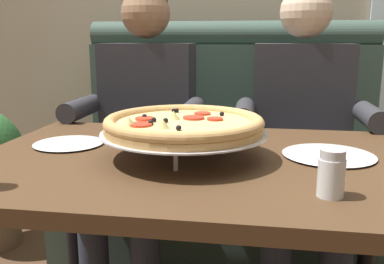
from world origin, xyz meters
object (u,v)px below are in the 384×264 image
object	(u,v)px
booth_bench	(224,171)
dining_table	(200,188)
pizza	(184,125)
plate_near_right	(329,153)
diner_left	(143,117)
plate_near_left	(69,142)
shaker_pepper_flakes	(331,177)
diner_right	(302,122)

from	to	relation	value
booth_bench	dining_table	xyz separation A→B (m)	(0.00, -0.88, 0.23)
pizza	plate_near_right	world-z (taller)	pizza
diner_left	plate_near_left	distance (m)	0.55
booth_bench	diner_left	size ratio (longest dim) A/B	1.16
diner_left	plate_near_right	size ratio (longest dim) A/B	5.06
pizza	dining_table	bearing A→B (deg)	13.42
dining_table	pizza	xyz separation A→B (m)	(-0.04, -0.01, 0.18)
dining_table	plate_near_left	bearing A→B (deg)	170.13
diner_left	shaker_pepper_flakes	xyz separation A→B (m)	(0.64, -0.87, 0.05)
diner_left	diner_right	distance (m)	0.67
dining_table	diner_right	distance (m)	0.71
plate_near_left	plate_near_right	world-z (taller)	same
dining_table	diner_right	xyz separation A→B (m)	(0.33, 0.62, 0.08)
plate_near_left	booth_bench	bearing A→B (deg)	62.84
booth_bench	dining_table	size ratio (longest dim) A/B	1.19
booth_bench	plate_near_left	bearing A→B (deg)	-117.16
shaker_pepper_flakes	plate_near_left	size ratio (longest dim) A/B	0.47
dining_table	diner_right	bearing A→B (deg)	61.63
booth_bench	plate_near_right	xyz separation A→B (m)	(0.35, -0.82, 0.33)
diner_right	shaker_pepper_flakes	size ratio (longest dim) A/B	12.77
pizza	diner_left	bearing A→B (deg)	114.85
diner_left	shaker_pepper_flakes	world-z (taller)	diner_left
diner_left	shaker_pepper_flakes	bearing A→B (deg)	-53.52
plate_near_left	shaker_pepper_flakes	bearing A→B (deg)	-23.94
plate_near_left	plate_near_right	size ratio (longest dim) A/B	0.84
booth_bench	diner_left	xyz separation A→B (m)	(-0.33, -0.27, 0.31)
plate_near_right	pizza	bearing A→B (deg)	-169.72
shaker_pepper_flakes	diner_left	bearing A→B (deg)	126.48
diner_left	plate_near_right	world-z (taller)	diner_left
shaker_pepper_flakes	plate_near_right	xyz separation A→B (m)	(0.04, 0.31, -0.03)
booth_bench	dining_table	world-z (taller)	booth_bench
dining_table	plate_near_right	world-z (taller)	plate_near_right
diner_left	pizza	xyz separation A→B (m)	(0.29, -0.63, 0.10)
diner_right	plate_near_left	world-z (taller)	diner_right
pizza	shaker_pepper_flakes	world-z (taller)	pizza
dining_table	pizza	distance (m)	0.18
dining_table	plate_near_right	bearing A→B (deg)	9.89
diner_left	pizza	distance (m)	0.70
booth_bench	diner_right	distance (m)	0.53
plate_near_right	diner_right	bearing A→B (deg)	91.79
plate_near_left	diner_left	bearing A→B (deg)	81.36
diner_right	shaker_pepper_flakes	xyz separation A→B (m)	(-0.03, -0.87, 0.05)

